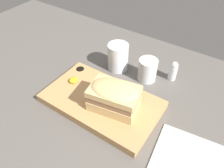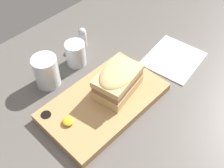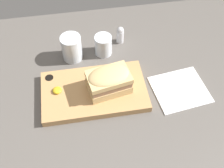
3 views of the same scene
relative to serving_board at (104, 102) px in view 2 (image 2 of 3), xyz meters
The scene contains 8 objects.
dining_table 4.45cm from the serving_board, 119.39° to the right, with size 165.34×98.18×2.00cm.
serving_board is the anchor object (origin of this frame).
sandwich 7.90cm from the serving_board, ahead, with size 15.42×11.48×8.58cm.
mustard_dollop 12.50cm from the serving_board, behind, with size 3.10×3.10×1.24cm.
water_glass 19.68cm from the serving_board, 107.52° to the left, with size 7.59×7.59×10.12cm.
wine_glass 20.12cm from the serving_board, 72.16° to the left, with size 6.54×6.54×8.11cm.
napkin 30.33cm from the serving_board, ahead, with size 20.27×18.68×0.40cm.
salt_shaker 27.69cm from the serving_board, 60.50° to the left, with size 2.86×2.86×7.41cm.
Camera 2 is at (-32.35, -33.05, 68.01)cm, focal length 45.00 mm.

